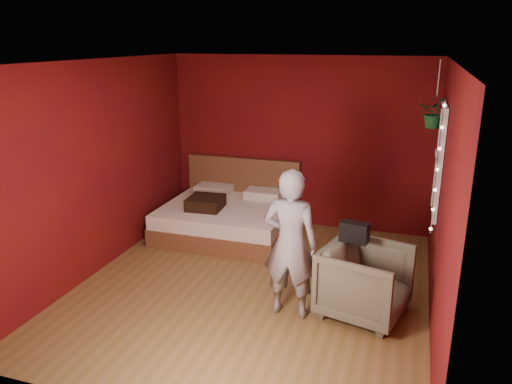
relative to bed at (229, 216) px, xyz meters
name	(u,v)px	position (x,y,z in m)	size (l,w,h in m)	color
floor	(253,286)	(0.88, -1.50, -0.26)	(4.50, 4.50, 0.00)	brown
room_walls	(253,148)	(0.88, -1.50, 1.41)	(4.04, 4.54, 2.62)	#63120A
window	(439,159)	(2.84, -0.60, 1.24)	(0.05, 0.97, 1.27)	white
fairy_lights	(437,169)	(2.82, -1.13, 1.24)	(0.04, 0.04, 1.45)	silver
bed	(229,216)	(0.00, 0.00, 0.00)	(1.85, 1.57, 1.02)	brown
person	(290,244)	(1.44, -1.96, 0.54)	(0.58, 0.38, 1.60)	gray
armchair	(365,282)	(2.20, -1.74, 0.12)	(0.83, 0.85, 0.77)	#666550
handbag	(354,232)	(2.04, -1.62, 0.61)	(0.30, 0.15, 0.21)	black
throw_pillow	(206,203)	(-0.24, -0.29, 0.28)	(0.49, 0.49, 0.17)	black
hanging_plant	(435,113)	(2.76, -0.40, 1.74)	(0.40, 0.38, 0.78)	silver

